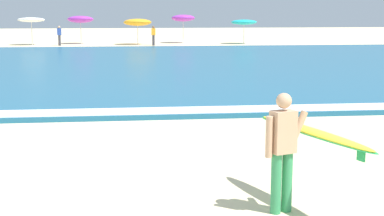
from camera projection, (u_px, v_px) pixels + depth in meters
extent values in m
plane|color=beige|center=(41.00, 206.00, 8.27)|extent=(160.00, 160.00, 0.00)
cube|color=#1E6084|center=(102.00, 66.00, 28.14)|extent=(120.00, 28.00, 0.14)
cube|color=white|center=(80.00, 112.00, 15.02)|extent=(120.00, 1.07, 0.01)
cylinder|color=#338E56|center=(276.00, 183.00, 7.92)|extent=(0.15, 0.15, 0.88)
cylinder|color=#338E56|center=(287.00, 182.00, 8.00)|extent=(0.15, 0.15, 0.88)
cube|color=tan|center=(283.00, 132.00, 7.83)|extent=(0.39, 0.32, 0.60)
sphere|color=tan|center=(284.00, 101.00, 7.75)|extent=(0.22, 0.22, 0.22)
cylinder|color=tan|center=(269.00, 137.00, 7.74)|extent=(0.10, 0.10, 0.58)
cylinder|color=tan|center=(298.00, 128.00, 7.96)|extent=(0.33, 0.20, 0.51)
ellipsoid|color=yellow|center=(312.00, 132.00, 8.05)|extent=(1.10, 2.47, 0.11)
ellipsoid|color=green|center=(312.00, 133.00, 8.06)|extent=(1.16, 2.57, 0.06)
cube|color=green|center=(361.00, 156.00, 7.18)|extent=(0.07, 0.14, 0.14)
cylinder|color=beige|center=(32.00, 33.00, 45.40)|extent=(0.05, 0.05, 1.98)
ellipsoid|color=white|center=(31.00, 20.00, 45.21)|extent=(2.15, 2.17, 0.48)
cylinder|color=beige|center=(81.00, 32.00, 47.07)|extent=(0.05, 0.05, 1.96)
ellipsoid|color=purple|center=(80.00, 19.00, 46.88)|extent=(2.18, 2.22, 0.75)
cylinder|color=beige|center=(138.00, 34.00, 46.03)|extent=(0.05, 0.05, 1.74)
ellipsoid|color=#F4A31E|center=(138.00, 22.00, 45.87)|extent=(2.28, 2.31, 0.70)
cylinder|color=beige|center=(183.00, 31.00, 48.24)|extent=(0.05, 0.05, 2.05)
ellipsoid|color=purple|center=(183.00, 18.00, 48.04)|extent=(1.99, 2.02, 0.68)
cylinder|color=beige|center=(244.00, 33.00, 47.12)|extent=(0.05, 0.05, 1.75)
ellipsoid|color=#19ADB2|center=(244.00, 22.00, 46.96)|extent=(2.16, 2.17, 0.47)
cylinder|color=#383842|center=(154.00, 40.00, 44.98)|extent=(0.20, 0.20, 0.84)
cube|color=orange|center=(153.00, 32.00, 44.86)|extent=(0.32, 0.20, 0.54)
sphere|color=brown|center=(153.00, 27.00, 44.79)|extent=(0.20, 0.20, 0.20)
cylinder|color=#383842|center=(60.00, 40.00, 44.78)|extent=(0.20, 0.20, 0.84)
cube|color=#2D4CA5|center=(59.00, 32.00, 44.66)|extent=(0.32, 0.20, 0.54)
sphere|color=tan|center=(59.00, 27.00, 44.59)|extent=(0.20, 0.20, 0.20)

